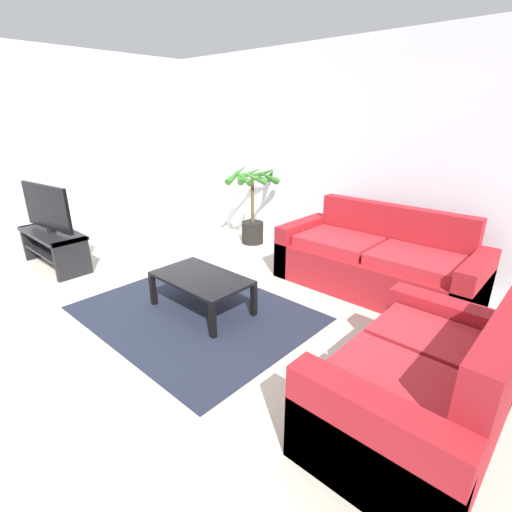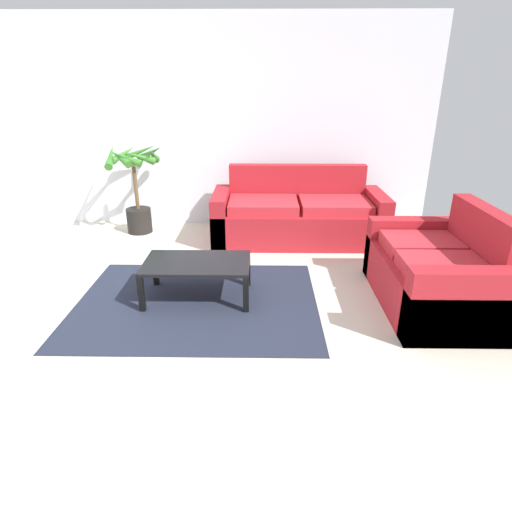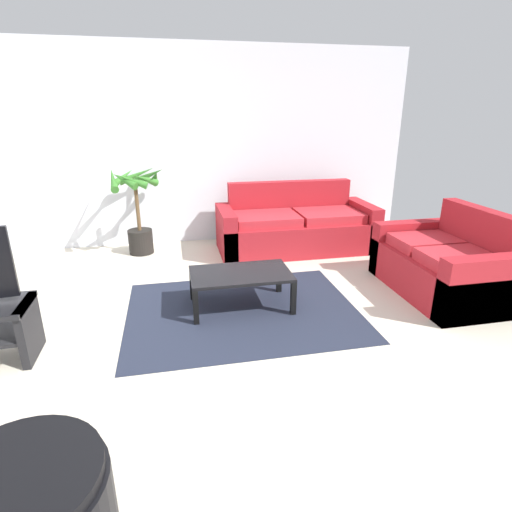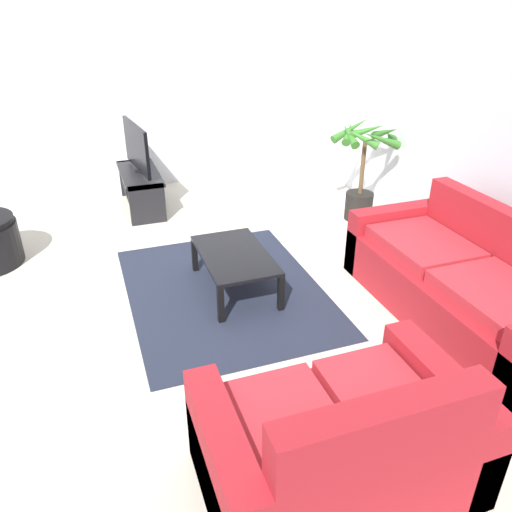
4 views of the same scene
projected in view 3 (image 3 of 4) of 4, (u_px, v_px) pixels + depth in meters
ground_plane at (241, 343)px, 3.41m from camera, size 6.60×6.60×0.00m
wall_back at (203, 147)px, 5.72m from camera, size 6.00×0.06×2.70m
couch_main at (296, 228)px, 5.64m from camera, size 2.12×0.90×0.90m
couch_loveseat at (444, 266)px, 4.28m from camera, size 0.90×1.43×0.90m
coffee_table at (241, 277)px, 3.95m from camera, size 0.97×0.58×0.36m
area_rug at (243, 310)px, 3.96m from camera, size 2.20×1.70×0.01m
potted_palm at (138, 209)px, 5.39m from camera, size 0.76×0.72×1.16m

